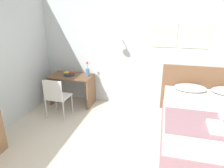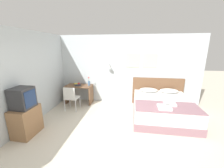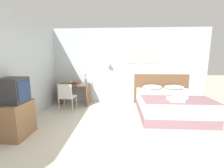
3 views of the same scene
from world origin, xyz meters
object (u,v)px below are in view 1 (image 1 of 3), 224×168
Objects in this scene: headboard at (206,90)px; desk at (72,84)px; flower_vase at (88,71)px; bed at (214,124)px; pillow_left at (190,88)px; folded_towel_mid_bed at (221,128)px; desk_chair at (56,95)px; fruit_bowl at (69,74)px.

headboard is 3.07m from desk.
headboard is at bearing 5.83° from flower_vase.
bed is 1.98× the size of desk.
folded_towel_mid_bed is (0.26, -1.48, -0.02)m from pillow_left.
desk_chair is at bearing -161.38° from headboard.
flower_vase reaches higher than desk.
fruit_bowl is 0.74× the size of flower_vase.
pillow_left is at bearing 1.29° from fruit_bowl.
headboard is at bearing 18.62° from desk_chair.
fruit_bowl is 0.46m from flower_vase.
desk reaches higher than folded_towel_mid_bed.
headboard reaches higher than bed.
desk_chair is (-3.08, -0.00, 0.22)m from bed.
folded_towel_mid_bed is 1.33× the size of fruit_bowl.
bed is 3.10× the size of pillow_left.
bed is at bearing 81.69° from folded_towel_mid_bed.
folded_towel_mid_bed is 3.31m from fruit_bowl.
bed is at bearing -90.00° from headboard.
desk is 0.74m from desk_chair.
fruit_bowl is at bearing -171.89° from flower_vase.
flower_vase is at bearing -174.17° from headboard.
fruit_bowl reaches higher than folded_towel_mid_bed.
pillow_left is 2.29m from flower_vase.
folded_towel_mid_bed is at bearing -13.57° from desk_chair.
pillow_left is 1.90× the size of folded_towel_mid_bed.
desk is at bearing 43.42° from fruit_bowl.
fruit_bowl is at bearing 91.72° from desk_chair.
headboard is 1.87× the size of desk.
bed is at bearing -16.04° from flower_vase.
fruit_bowl reaches higher than pillow_left.
flower_vase is (0.43, 0.77, 0.33)m from desk_chair.
flower_vase reaches higher than pillow_left.
pillow_left is at bearing 115.60° from bed.
desk is 0.28m from fruit_bowl.
desk_chair is 3.41× the size of fruit_bowl.
headboard is at bearing 6.16° from fruit_bowl.
fruit_bowl is (-0.02, 0.70, 0.25)m from desk_chair.
fruit_bowl is at bearing -173.84° from headboard.
bed is 0.81m from folded_towel_mid_bed.
headboard reaches higher than desk_chair.
folded_towel_mid_bed reaches higher than bed.
flower_vase reaches higher than desk_chair.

